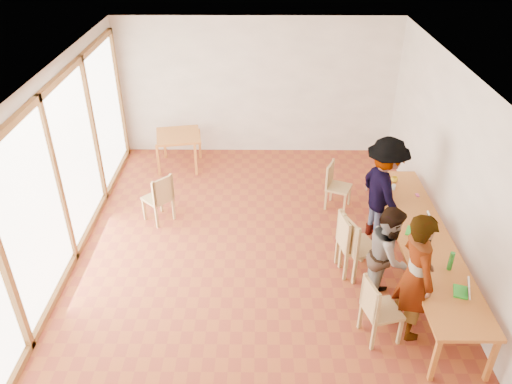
# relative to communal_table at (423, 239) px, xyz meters

# --- Properties ---
(ground) EXTENTS (8.00, 8.00, 0.00)m
(ground) POSITION_rel_communal_table_xyz_m (-2.50, 0.37, -0.70)
(ground) COLOR maroon
(ground) RESTS_ON ground
(wall_back) EXTENTS (6.00, 0.10, 3.00)m
(wall_back) POSITION_rel_communal_table_xyz_m (-2.50, 4.37, 0.80)
(wall_back) COLOR white
(wall_back) RESTS_ON ground
(wall_right) EXTENTS (0.10, 8.00, 3.00)m
(wall_right) POSITION_rel_communal_table_xyz_m (0.50, 0.37, 0.80)
(wall_right) COLOR white
(wall_right) RESTS_ON ground
(window_wall) EXTENTS (0.10, 8.00, 3.00)m
(window_wall) POSITION_rel_communal_table_xyz_m (-5.46, 0.37, 0.80)
(window_wall) COLOR white
(window_wall) RESTS_ON ground
(ceiling) EXTENTS (6.00, 8.00, 0.04)m
(ceiling) POSITION_rel_communal_table_xyz_m (-2.50, 0.37, 2.32)
(ceiling) COLOR white
(ceiling) RESTS_ON wall_back
(communal_table) EXTENTS (0.80, 4.00, 0.75)m
(communal_table) POSITION_rel_communal_table_xyz_m (0.00, 0.00, 0.00)
(communal_table) COLOR #C8752C
(communal_table) RESTS_ON ground
(side_table) EXTENTS (0.90, 0.90, 0.75)m
(side_table) POSITION_rel_communal_table_xyz_m (-4.16, 3.57, -0.03)
(side_table) COLOR #C8752C
(side_table) RESTS_ON ground
(chair_near) EXTENTS (0.55, 0.55, 0.51)m
(chair_near) POSITION_rel_communal_table_xyz_m (-0.93, -1.26, -0.11)
(chair_near) COLOR tan
(chair_near) RESTS_ON ground
(chair_mid) EXTENTS (0.56, 0.56, 0.54)m
(chair_mid) POSITION_rel_communal_table_xyz_m (-1.07, 0.11, -0.08)
(chair_mid) COLOR tan
(chair_mid) RESTS_ON ground
(chair_far) EXTENTS (0.62, 0.62, 0.54)m
(chair_far) POSITION_rel_communal_table_xyz_m (-1.00, 0.03, -0.08)
(chair_far) COLOR tan
(chair_far) RESTS_ON ground
(chair_empty) EXTENTS (0.55, 0.55, 0.48)m
(chair_empty) POSITION_rel_communal_table_xyz_m (-1.06, 1.99, -0.15)
(chair_empty) COLOR tan
(chair_empty) RESTS_ON ground
(chair_spare) EXTENTS (0.62, 0.62, 0.50)m
(chair_spare) POSITION_rel_communal_table_xyz_m (-4.19, 1.45, -0.13)
(chair_spare) COLOR tan
(chair_spare) RESTS_ON ground
(person_near) EXTENTS (0.57, 0.76, 1.86)m
(person_near) POSITION_rel_communal_table_xyz_m (-0.44, -1.10, 0.23)
(person_near) COLOR gray
(person_near) RESTS_ON ground
(person_mid) EXTENTS (0.82, 0.92, 1.56)m
(person_mid) POSITION_rel_communal_table_xyz_m (-0.64, -0.49, 0.08)
(person_mid) COLOR gray
(person_mid) RESTS_ON ground
(person_far) EXTENTS (0.99, 1.35, 1.87)m
(person_far) POSITION_rel_communal_table_xyz_m (-0.41, 1.01, 0.23)
(person_far) COLOR gray
(person_far) RESTS_ON ground
(laptop_near) EXTENTS (0.27, 0.29, 0.20)m
(laptop_near) POSITION_rel_communal_table_xyz_m (0.17, -1.22, 0.10)
(laptop_near) COLOR green
(laptop_near) RESTS_ON communal_table
(laptop_mid) EXTENTS (0.28, 0.29, 0.20)m
(laptop_mid) POSITION_rel_communal_table_xyz_m (-0.11, 0.09, 0.10)
(laptop_mid) COLOR green
(laptop_mid) RESTS_ON communal_table
(laptop_far) EXTENTS (0.24, 0.27, 0.22)m
(laptop_far) POSITION_rel_communal_table_xyz_m (0.10, 0.26, 0.11)
(laptop_far) COLOR green
(laptop_far) RESTS_ON communal_table
(yellow_mug) EXTENTS (0.14, 0.14, 0.09)m
(yellow_mug) POSITION_rel_communal_table_xyz_m (-0.07, 1.62, 0.09)
(yellow_mug) COLOR yellow
(yellow_mug) RESTS_ON communal_table
(green_bottle) EXTENTS (0.07, 0.07, 0.28)m
(green_bottle) POSITION_rel_communal_table_xyz_m (0.13, -0.75, 0.19)
(green_bottle) COLOR #237E29
(green_bottle) RESTS_ON communal_table
(clear_glass) EXTENTS (0.07, 0.07, 0.09)m
(clear_glass) POSITION_rel_communal_table_xyz_m (-0.14, 1.35, 0.09)
(clear_glass) COLOR silver
(clear_glass) RESTS_ON communal_table
(condiment_cup) EXTENTS (0.08, 0.08, 0.06)m
(condiment_cup) POSITION_rel_communal_table_xyz_m (-0.08, 0.28, 0.08)
(condiment_cup) COLOR white
(condiment_cup) RESTS_ON communal_table
(pink_phone) EXTENTS (0.05, 0.10, 0.01)m
(pink_phone) POSITION_rel_communal_table_xyz_m (0.22, 1.16, 0.05)
(pink_phone) COLOR #DF4891
(pink_phone) RESTS_ON communal_table
(black_pouch) EXTENTS (0.16, 0.26, 0.09)m
(black_pouch) POSITION_rel_communal_table_xyz_m (-0.03, -0.06, 0.09)
(black_pouch) COLOR black
(black_pouch) RESTS_ON communal_table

